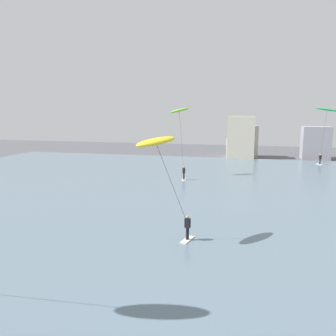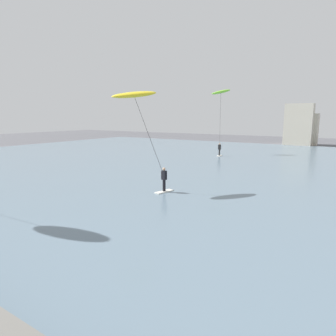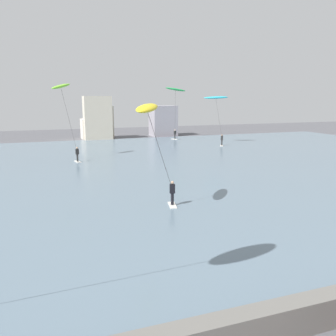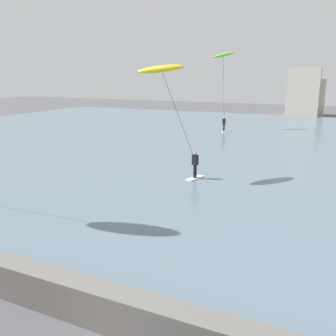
% 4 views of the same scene
% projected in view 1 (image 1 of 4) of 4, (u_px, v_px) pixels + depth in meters
% --- Properties ---
extents(water_bay, '(84.00, 52.00, 0.10)m').
position_uv_depth(water_bay, '(241.00, 194.00, 34.18)').
color(water_bay, slate).
rests_on(water_bay, ground).
extents(far_shore_buildings, '(17.17, 5.21, 7.28)m').
position_uv_depth(far_shore_buildings, '(267.00, 141.00, 59.81)').
color(far_shore_buildings, beige).
rests_on(far_shore_buildings, ground).
extents(kitesurfer_green, '(3.63, 3.54, 8.76)m').
position_uv_depth(kitesurfer_green, '(327.00, 114.00, 52.72)').
color(kitesurfer_green, silver).
rests_on(kitesurfer_green, water_bay).
extents(kitesurfer_lime, '(2.77, 4.43, 8.65)m').
position_uv_depth(kitesurfer_lime, '(180.00, 119.00, 42.15)').
color(kitesurfer_lime, silver).
rests_on(kitesurfer_lime, water_bay).
extents(kitesurfer_yellow, '(3.47, 3.04, 6.75)m').
position_uv_depth(kitesurfer_yellow, '(160.00, 151.00, 20.85)').
color(kitesurfer_yellow, silver).
rests_on(kitesurfer_yellow, water_bay).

